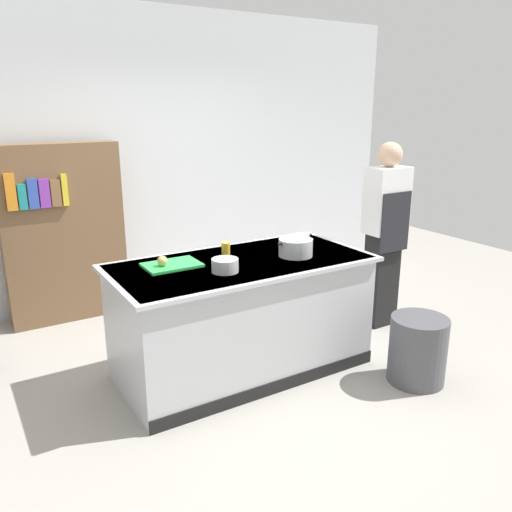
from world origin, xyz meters
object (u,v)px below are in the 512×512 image
(onion, at_px, (162,261))
(juice_cup, at_px, (226,249))
(stock_pot, at_px, (296,247))
(trash_bin, at_px, (418,350))
(person_chef, at_px, (385,231))
(mixing_bowl, at_px, (225,265))
(sauce_pan, at_px, (301,240))
(bookshelf, at_px, (64,233))

(onion, height_order, juice_cup, juice_cup)
(juice_cup, bearing_deg, onion, -172.47)
(stock_pot, xyz_separation_m, trash_bin, (0.61, -0.76, -0.71))
(person_chef, bearing_deg, mixing_bowl, 115.80)
(sauce_pan, relative_size, juice_cup, 2.07)
(mixing_bowl, relative_size, juice_cup, 1.92)
(onion, xyz_separation_m, stock_pot, (1.01, -0.23, 0.01))
(mixing_bowl, bearing_deg, trash_bin, -28.66)
(mixing_bowl, bearing_deg, juice_cup, 61.09)
(onion, xyz_separation_m, sauce_pan, (1.23, 0.00, -0.01))
(sauce_pan, bearing_deg, bookshelf, 133.44)
(person_chef, bearing_deg, bookshelf, 73.34)
(person_chef, bearing_deg, juice_cup, 103.52)
(mixing_bowl, relative_size, person_chef, 0.11)
(trash_bin, relative_size, bookshelf, 0.30)
(juice_cup, bearing_deg, sauce_pan, -6.00)
(trash_bin, height_order, person_chef, person_chef)
(juice_cup, bearing_deg, trash_bin, -45.11)
(onion, relative_size, bookshelf, 0.04)
(mixing_bowl, bearing_deg, stock_pot, 5.63)
(person_chef, bearing_deg, sauce_pan, 104.75)
(trash_bin, bearing_deg, bookshelf, 126.39)
(stock_pot, bearing_deg, mixing_bowl, -174.37)
(trash_bin, distance_m, person_chef, 1.27)
(person_chef, bearing_deg, onion, 106.59)
(stock_pot, bearing_deg, trash_bin, -51.19)
(stock_pot, relative_size, person_chef, 0.19)
(mixing_bowl, bearing_deg, bookshelf, 109.45)
(trash_bin, bearing_deg, person_chef, 60.38)
(mixing_bowl, distance_m, juice_cup, 0.42)
(onion, xyz_separation_m, trash_bin, (1.61, -0.99, -0.70))
(stock_pot, distance_m, sauce_pan, 0.33)
(sauce_pan, relative_size, bookshelf, 0.12)
(sauce_pan, height_order, mixing_bowl, same)
(person_chef, bearing_deg, trash_bin, 168.24)
(onion, height_order, trash_bin, onion)
(sauce_pan, distance_m, person_chef, 0.92)
(sauce_pan, xyz_separation_m, bookshelf, (-1.58, 1.66, -0.09))
(mixing_bowl, height_order, trash_bin, mixing_bowl)
(sauce_pan, relative_size, mixing_bowl, 1.08)
(sauce_pan, xyz_separation_m, person_chef, (0.92, -0.05, -0.03))
(sauce_pan, distance_m, trash_bin, 1.27)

